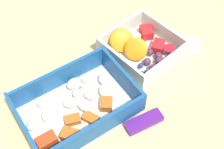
% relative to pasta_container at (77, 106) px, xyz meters
% --- Properties ---
extents(table_surface, '(0.80, 0.80, 0.02)m').
position_rel_pasta_container_xyz_m(table_surface, '(-0.08, -0.01, -0.03)').
color(table_surface, tan).
rests_on(table_surface, ground).
extents(pasta_container, '(0.22, 0.16, 0.05)m').
position_rel_pasta_container_xyz_m(pasta_container, '(0.00, 0.00, 0.00)').
color(pasta_container, white).
rests_on(pasta_container, table_surface).
extents(fruit_bowl, '(0.14, 0.14, 0.05)m').
position_rel_pasta_container_xyz_m(fruit_bowl, '(-0.19, -0.03, 0.00)').
color(fruit_bowl, silver).
rests_on(fruit_bowl, table_surface).
extents(candy_bar, '(0.07, 0.04, 0.01)m').
position_rel_pasta_container_xyz_m(candy_bar, '(-0.08, 0.10, -0.01)').
color(candy_bar, '#51197A').
rests_on(candy_bar, table_surface).
extents(paper_cup_liner, '(0.04, 0.04, 0.01)m').
position_rel_pasta_container_xyz_m(paper_cup_liner, '(-0.28, 0.03, -0.01)').
color(paper_cup_liner, white).
rests_on(paper_cup_liner, table_surface).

